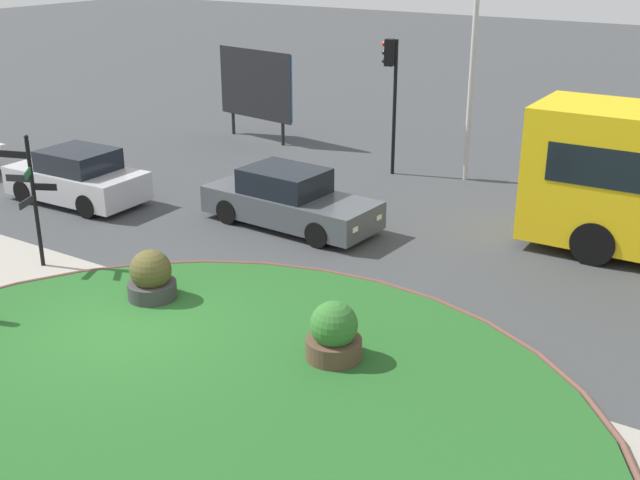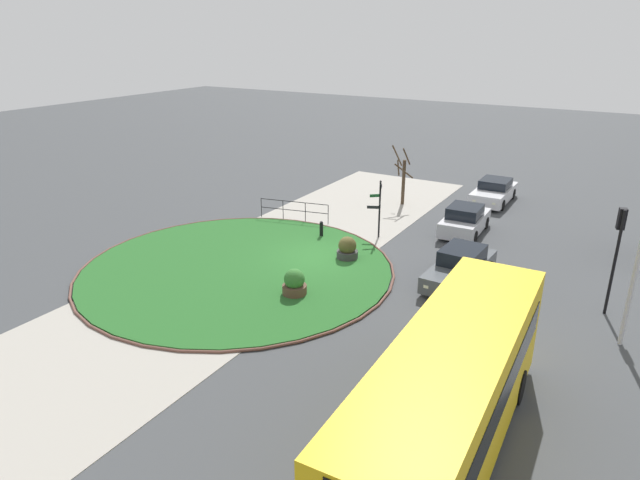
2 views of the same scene
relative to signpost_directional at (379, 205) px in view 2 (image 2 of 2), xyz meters
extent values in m
plane|color=#3D3F42|center=(3.96, -1.19, -1.73)|extent=(120.00, 120.00, 0.00)
cube|color=#9E998E|center=(3.96, -3.22, -1.72)|extent=(32.00, 7.94, 0.02)
cylinder|color=#235B23|center=(6.86, -3.63, -1.68)|extent=(13.59, 13.59, 0.10)
torus|color=brown|center=(6.86, -3.63, -1.67)|extent=(13.90, 13.90, 0.11)
cylinder|color=black|center=(0.02, 0.05, -0.28)|extent=(0.09, 0.09, 2.90)
sphere|color=black|center=(0.02, 0.05, 1.23)|extent=(0.10, 0.10, 0.10)
cube|color=black|center=(-0.35, -0.08, 0.83)|extent=(0.66, 0.26, 0.15)
cube|color=#195128|center=(0.20, -0.17, 0.51)|extent=(0.34, 0.39, 0.15)
cube|color=black|center=(-0.28, -0.07, 0.30)|extent=(0.52, 0.25, 0.15)
cube|color=black|center=(0.27, 0.18, 0.13)|extent=(0.45, 0.26, 0.15)
cube|color=black|center=(0.16, -0.26, -0.12)|extent=(0.28, 0.55, 0.15)
cylinder|color=black|center=(1.50, -2.46, -1.35)|extent=(0.19, 0.19, 0.76)
sphere|color=black|center=(1.50, -2.46, -0.94)|extent=(0.18, 0.18, 0.18)
cube|color=black|center=(-0.02, -5.11, -0.63)|extent=(0.86, 3.87, 0.03)
cube|color=black|center=(-0.02, -5.11, -1.12)|extent=(0.86, 3.87, 0.03)
cylinder|color=black|center=(-0.44, -3.18, -1.18)|extent=(0.04, 0.04, 1.10)
cylinder|color=black|center=(-0.16, -4.47, -1.18)|extent=(0.04, 0.04, 1.10)
cylinder|color=black|center=(0.12, -5.75, -1.18)|extent=(0.04, 0.04, 1.10)
cylinder|color=black|center=(0.39, -7.04, -1.18)|extent=(0.04, 0.04, 1.10)
cube|color=yellow|center=(13.45, 8.11, 0.10)|extent=(10.10, 2.70, 3.10)
cube|color=black|center=(13.41, 9.34, 0.53)|extent=(8.84, 0.25, 0.88)
cube|color=black|center=(13.48, 6.88, 0.53)|extent=(8.84, 0.25, 0.88)
cylinder|color=black|center=(10.20, 9.14, -1.23)|extent=(1.01, 0.33, 1.00)
cylinder|color=black|center=(10.26, 6.91, -1.23)|extent=(1.01, 0.33, 1.00)
cube|color=silver|center=(-9.20, 3.47, -1.19)|extent=(4.45, 1.90, 0.72)
cube|color=black|center=(-9.38, 3.47, -0.57)|extent=(1.91, 1.66, 0.51)
cube|color=#EAEACC|center=(-6.97, 4.04, -1.15)|extent=(0.02, 0.20, 0.12)
cube|color=#EAEACC|center=(-6.96, 2.92, -1.15)|extent=(0.02, 0.20, 0.12)
cylinder|color=black|center=(-7.82, 4.34, -1.41)|extent=(0.64, 0.22, 0.64)
cylinder|color=black|center=(-7.82, 2.62, -1.41)|extent=(0.64, 0.22, 0.64)
cylinder|color=black|center=(-10.58, 4.32, -1.41)|extent=(0.64, 0.22, 0.64)
cylinder|color=black|center=(-10.57, 2.61, -1.41)|extent=(0.64, 0.22, 0.64)
cube|color=#B7B7BC|center=(-2.88, 3.60, -1.17)|extent=(3.98, 1.92, 0.77)
cube|color=black|center=(-2.72, 3.61, -0.50)|extent=(1.89, 1.63, 0.57)
cube|color=#EAEACC|center=(-4.83, 3.00, -1.13)|extent=(0.03, 0.20, 0.12)
cube|color=#EAEACC|center=(-4.87, 4.07, -1.13)|extent=(0.03, 0.20, 0.12)
cylinder|color=black|center=(-4.07, 2.75, -1.41)|extent=(0.65, 0.24, 0.64)
cylinder|color=black|center=(-4.12, 4.37, -1.41)|extent=(0.65, 0.24, 0.64)
cylinder|color=black|center=(-1.64, 2.83, -1.41)|extent=(0.65, 0.24, 0.64)
cylinder|color=black|center=(-1.69, 4.45, -1.41)|extent=(0.65, 0.24, 0.64)
cube|color=#474C51|center=(3.16, 5.23, -1.21)|extent=(4.66, 1.95, 0.69)
cube|color=black|center=(2.98, 5.24, -0.56)|extent=(2.05, 1.62, 0.62)
cube|color=#EAEACC|center=(5.49, 5.64, -1.17)|extent=(0.03, 0.20, 0.12)
cube|color=#EAEACC|center=(5.44, 4.60, -1.17)|extent=(0.03, 0.20, 0.12)
cylinder|color=black|center=(4.62, 5.95, -1.41)|extent=(0.65, 0.25, 0.64)
cylinder|color=black|center=(4.54, 4.38, -1.41)|extent=(0.65, 0.25, 0.64)
cylinder|color=black|center=(1.78, 6.08, -1.41)|extent=(0.65, 0.25, 0.64)
cylinder|color=black|center=(1.71, 4.51, -1.41)|extent=(0.65, 0.25, 0.64)
cylinder|color=black|center=(3.08, 10.81, 0.31)|extent=(0.11, 0.11, 4.07)
cube|color=black|center=(2.87, 10.76, 1.95)|extent=(0.32, 0.32, 0.78)
sphere|color=red|center=(2.73, 10.72, 2.20)|extent=(0.16, 0.16, 0.16)
sphere|color=black|center=(2.73, 10.72, 1.95)|extent=(0.16, 0.16, 0.16)
sphere|color=black|center=(2.73, 10.72, 1.71)|extent=(0.16, 0.16, 0.16)
cylinder|color=#383838|center=(3.40, 0.04, -1.51)|extent=(0.98, 0.98, 0.43)
sphere|color=#4C4723|center=(3.40, 0.04, -1.03)|extent=(0.83, 0.83, 0.83)
cylinder|color=brown|center=(7.76, -0.02, -1.50)|extent=(0.98, 0.98, 0.46)
sphere|color=#33702D|center=(7.76, -0.02, -1.00)|extent=(0.83, 0.83, 0.83)
cylinder|color=#423323|center=(-5.96, -1.15, -0.36)|extent=(0.20, 0.20, 2.73)
cylinder|color=#423323|center=(-5.52, -1.45, 1.33)|extent=(0.72, 0.99, 1.04)
cylinder|color=#423323|center=(-5.45, -0.96, 0.47)|extent=(0.48, 1.10, 0.87)
cylinder|color=#423323|center=(-5.77, -1.45, 0.54)|extent=(0.70, 0.48, 0.81)
cylinder|color=#423323|center=(-5.80, -0.97, 1.27)|extent=(0.47, 0.44, 1.01)
camera|label=1|loc=(14.26, -10.38, 5.28)|focal=44.94mm
camera|label=2|loc=(24.57, 11.11, 8.31)|focal=31.40mm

